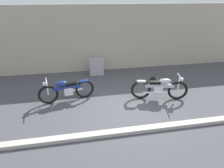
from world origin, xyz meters
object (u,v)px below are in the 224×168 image
helmet (153,80)px  motorcycle_silver (160,88)px  motorcycle_blue (66,90)px  stone_marker (97,67)px

helmet → motorcycle_silver: motorcycle_silver is taller
helmet → motorcycle_silver: 1.64m
motorcycle_silver → helmet: bearing=90.5°
motorcycle_silver → motorcycle_blue: 3.66m
motorcycle_silver → motorcycle_blue: bearing=-175.7°
helmet → motorcycle_silver: (-0.35, -1.56, 0.34)m
helmet → motorcycle_silver: size_ratio=0.13×
stone_marker → helmet: stone_marker is taller
stone_marker → motorcycle_silver: (2.16, -3.01, 0.04)m
helmet → motorcycle_silver: bearing=-102.6°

